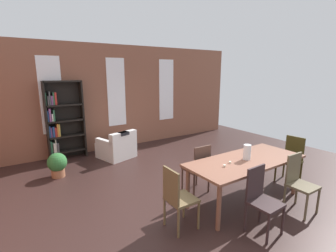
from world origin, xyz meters
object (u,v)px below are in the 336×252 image
at_px(dining_table, 246,164).
at_px(bookshelf_tall, 62,121).
at_px(dining_chair_near_right, 299,181).
at_px(dining_chair_head_right, 291,158).
at_px(vase_on_table, 247,152).
at_px(armchair_white, 117,147).
at_px(dining_chair_head_left, 177,197).
at_px(potted_plant_by_shelf, 57,164).
at_px(dining_chair_far_left, 198,167).
at_px(dining_chair_near_left, 261,198).

relative_size(dining_table, bookshelf_tall, 1.07).
xyz_separation_m(dining_chair_near_right, dining_chair_head_right, (0.97, 0.69, 0.00)).
distance_m(vase_on_table, armchair_white, 3.61).
xyz_separation_m(dining_chair_near_right, armchair_white, (-1.51, 4.09, -0.23)).
bearing_deg(dining_table, vase_on_table, -0.00).
bearing_deg(dining_chair_near_right, bookshelf_tall, 119.36).
bearing_deg(dining_chair_head_right, dining_table, -179.73).
bearing_deg(armchair_white, dining_chair_head_right, -53.82).
bearing_deg(dining_chair_head_left, dining_chair_near_right, -19.30).
relative_size(dining_table, dining_chair_head_left, 2.30).
xyz_separation_m(dining_chair_head_right, bookshelf_tall, (-3.68, 4.11, 0.51)).
xyz_separation_m(bookshelf_tall, potted_plant_by_shelf, (-0.38, -1.18, -0.73)).
xyz_separation_m(vase_on_table, bookshelf_tall, (-2.22, 4.12, 0.12)).
relative_size(dining_chair_far_left, bookshelf_tall, 0.46).
height_order(dining_chair_near_right, dining_chair_far_left, same).
height_order(dining_chair_near_right, armchair_white, dining_chair_near_right).
relative_size(bookshelf_tall, armchair_white, 2.07).
bearing_deg(vase_on_table, dining_chair_near_right, -54.99).
bearing_deg(dining_chair_near_left, dining_chair_near_right, 0.00).
distance_m(armchair_white, potted_plant_by_shelf, 1.64).
xyz_separation_m(dining_table, vase_on_table, (0.01, -0.00, 0.21)).
distance_m(dining_chair_far_left, armchair_white, 2.78).
xyz_separation_m(dining_chair_far_left, armchair_white, (-0.52, 2.72, -0.23)).
relative_size(dining_table, dining_chair_head_right, 2.30).
distance_m(dining_chair_head_left, armchair_white, 3.44).
xyz_separation_m(dining_chair_far_left, potted_plant_by_shelf, (-2.10, 2.26, -0.22)).
height_order(dining_chair_head_left, armchair_white, dining_chair_head_left).
relative_size(vase_on_table, bookshelf_tall, 0.13).
xyz_separation_m(dining_table, dining_chair_near_right, (0.49, -0.69, -0.18)).
height_order(vase_on_table, dining_chair_head_right, vase_on_table).
bearing_deg(dining_chair_head_left, bookshelf_tall, 100.21).
relative_size(vase_on_table, dining_chair_head_left, 0.28).
height_order(dining_table, dining_chair_head_right, dining_chair_head_right).
bearing_deg(dining_chair_near_right, dining_chair_far_left, 125.71).
distance_m(dining_chair_near_right, dining_chair_head_right, 1.20).
height_order(vase_on_table, armchair_white, vase_on_table).
bearing_deg(dining_chair_far_left, dining_chair_near_left, -90.07).
xyz_separation_m(dining_chair_head_left, dining_chair_head_right, (2.94, 0.01, 0.00)).
distance_m(dining_chair_near_right, potted_plant_by_shelf, 4.77).
bearing_deg(vase_on_table, dining_chair_head_right, 0.27).
bearing_deg(bookshelf_tall, vase_on_table, -61.65).
height_order(dining_chair_head_left, dining_chair_near_right, same).
distance_m(bookshelf_tall, potted_plant_by_shelf, 1.44).
bearing_deg(armchair_white, vase_on_table, -73.18).
height_order(dining_chair_head_right, armchair_white, dining_chair_head_right).
distance_m(dining_chair_head_left, dining_chair_head_right, 2.94).
bearing_deg(dining_chair_near_left, vase_on_table, 53.52).
relative_size(dining_table, armchair_white, 2.21).
relative_size(dining_chair_head_left, bookshelf_tall, 0.46).
relative_size(dining_table, dining_chair_near_left, 2.30).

